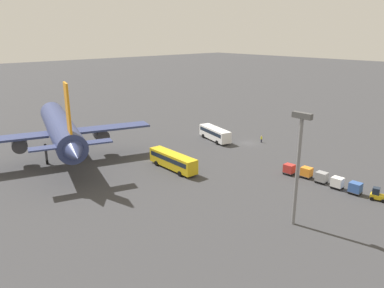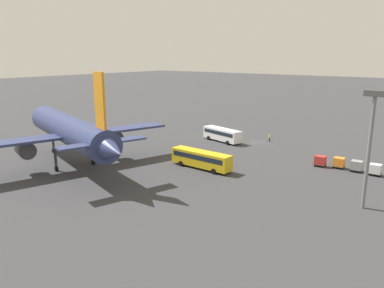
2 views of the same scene
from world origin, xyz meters
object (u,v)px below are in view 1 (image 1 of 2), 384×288
Objects in this scene: airplane at (61,129)px; cargo_cart_red at (289,169)px; worker_person at (261,139)px; cargo_cart_orange at (307,172)px; shuttle_bus_near at (215,133)px; cargo_cart_grey at (322,177)px; baggage_tug at (377,195)px; cargo_cart_blue at (355,188)px; cargo_cart_white at (337,182)px; shuttle_bus_far at (173,160)px.

airplane reaches higher than cargo_cart_red.
cargo_cart_orange is (-20.40, 12.76, 0.32)m from worker_person.
cargo_cart_red is at bearing -179.33° from shuttle_bus_near.
cargo_cart_red is (6.38, 0.74, 0.00)m from cargo_cart_grey.
airplane is 16.36× the size of baggage_tug.
cargo_cart_grey is at bearing -175.48° from shuttle_bus_near.
shuttle_bus_near is 39.56m from cargo_cart_blue.
cargo_cart_white is 6.40m from cargo_cart_orange.
worker_person is (-0.16, -28.43, -1.10)m from shuttle_bus_far.
airplane is at bearing 35.76° from cargo_cart_orange.
shuttle_bus_near is (-11.32, -34.91, -4.99)m from airplane.
cargo_cart_grey is at bearing -5.23° from cargo_cart_white.
airplane is at bearing 33.56° from cargo_cart_grey.
cargo_cart_orange is at bearing -176.15° from shuttle_bus_near.
cargo_cart_red is at bearing 2.67° from cargo_cart_white.
shuttle_bus_far is 28.36m from cargo_cart_grey.
cargo_cart_white is at bearing 174.77° from cargo_cart_grey.
cargo_cart_grey reaches higher than worker_person.
cargo_cart_blue is 1.00× the size of cargo_cart_grey.
shuttle_bus_far reaches higher than baggage_tug.
baggage_tug reaches higher than cargo_cart_orange.
cargo_cart_grey and cargo_cart_red have the same top height.
shuttle_bus_near reaches higher than cargo_cart_grey.
airplane is 37.04m from shuttle_bus_near.
baggage_tug is (-42.63, 5.52, -0.98)m from shuttle_bus_near.
cargo_cart_grey is at bearing 151.22° from worker_person.
cargo_cart_blue reaches higher than worker_person.
cargo_cart_grey is at bearing -14.48° from baggage_tug.
shuttle_bus_far is 37.12m from baggage_tug.
shuttle_bus_near is 43.00m from baggage_tug.
cargo_cart_grey is at bearing -129.56° from airplane.
shuttle_bus_far is 6.12× the size of cargo_cart_white.
cargo_cart_orange is (-20.56, -15.66, -0.77)m from shuttle_bus_far.
baggage_tug reaches higher than cargo_cart_white.
shuttle_bus_far is at bearing 29.39° from cargo_cart_white.
shuttle_bus_near reaches higher than cargo_cart_red.
airplane reaches higher than shuttle_bus_far.
baggage_tug is 1.29× the size of cargo_cart_red.
shuttle_bus_far reaches higher than cargo_cart_grey.
cargo_cart_grey is (3.19, -0.29, 0.00)m from cargo_cart_white.
cargo_cart_grey is 1.00× the size of cargo_cart_red.
airplane is 58.45m from cargo_cart_blue.
cargo_cart_orange is (-40.86, -29.42, -5.72)m from airplane.
cargo_cart_white is at bearing 0.93° from cargo_cart_blue.
shuttle_bus_near reaches higher than cargo_cart_white.
worker_person is at bearing -32.03° from cargo_cart_orange.
shuttle_bus_far is 6.12× the size of cargo_cart_red.
cargo_cart_blue is 3.19m from cargo_cart_white.
baggage_tug is at bearing -134.55° from airplane.
shuttle_bus_far is at bearing 127.37° from shuttle_bus_near.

